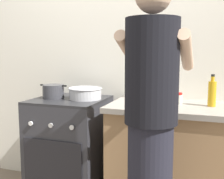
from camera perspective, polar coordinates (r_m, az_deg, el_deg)
back_wall at (r=2.55m, az=6.04°, el=6.51°), size 3.20×0.10×2.50m
countertop at (r=2.30m, az=12.48°, el=-14.11°), size 1.00×0.60×0.90m
stove_range at (r=2.55m, az=-8.50°, el=-11.87°), size 0.60×0.62×0.90m
pot at (r=2.48m, az=-11.84°, el=-0.38°), size 0.25×0.18×0.12m
mixing_bowl at (r=2.39m, az=-5.47°, el=-0.67°), size 0.29×0.29×0.10m
utensil_crock at (r=2.38m, az=8.39°, el=0.27°), size 0.10×0.10×0.33m
spice_bottle at (r=2.19m, az=13.57°, el=-1.84°), size 0.04×0.04×0.09m
oil_bottle at (r=2.18m, az=19.71°, el=-0.69°), size 0.06×0.06×0.24m
person at (r=1.62m, az=7.92°, el=-8.06°), size 0.41×0.50×1.70m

